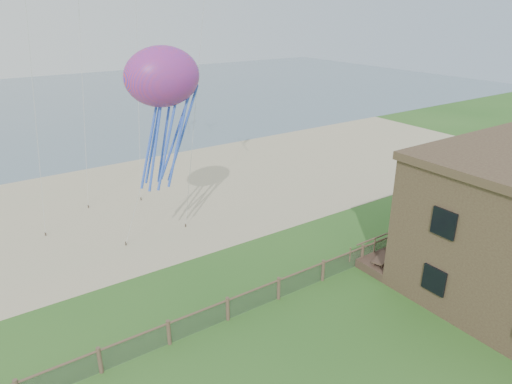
# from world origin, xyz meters

# --- Properties ---
(ground) EXTENTS (160.00, 160.00, 0.00)m
(ground) POSITION_xyz_m (0.00, 0.00, 0.00)
(ground) COLOR #2D6021
(ground) RESTS_ON ground
(sand_beach) EXTENTS (72.00, 20.00, 0.02)m
(sand_beach) POSITION_xyz_m (0.00, 22.00, 0.00)
(sand_beach) COLOR #C7B390
(sand_beach) RESTS_ON ground
(ocean) EXTENTS (160.00, 68.00, 0.02)m
(ocean) POSITION_xyz_m (0.00, 66.00, 0.00)
(ocean) COLOR slate
(ocean) RESTS_ON ground
(chainlink_fence) EXTENTS (36.20, 0.20, 1.25)m
(chainlink_fence) POSITION_xyz_m (0.00, 6.00, 0.55)
(chainlink_fence) COLOR brown
(chainlink_fence) RESTS_ON ground
(motel_deck) EXTENTS (15.00, 2.00, 0.50)m
(motel_deck) POSITION_xyz_m (13.00, 5.00, 0.25)
(motel_deck) COLOR #4E3B2D
(motel_deck) RESTS_ON ground
(picnic_table) EXTENTS (1.98, 1.74, 0.70)m
(picnic_table) POSITION_xyz_m (6.55, 5.00, 0.35)
(picnic_table) COLOR #4E3B2D
(picnic_table) RESTS_ON ground
(octopus_kite) EXTENTS (4.24, 3.37, 7.79)m
(octopus_kite) POSITION_xyz_m (-2.50, 12.87, 8.52)
(octopus_kite) COLOR #FF3728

